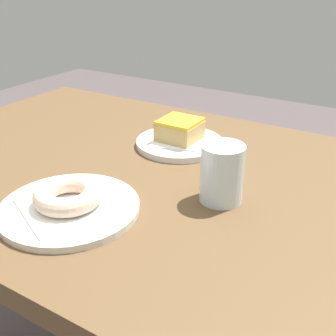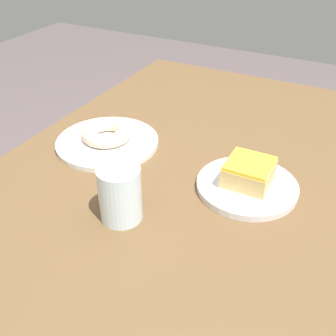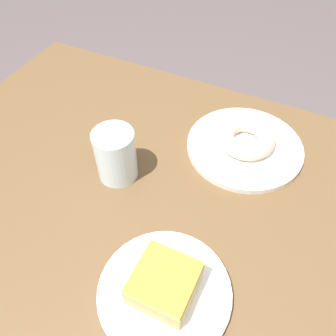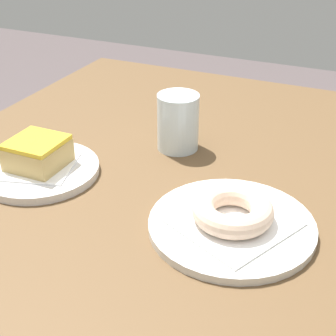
{
  "view_description": "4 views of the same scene",
  "coord_description": "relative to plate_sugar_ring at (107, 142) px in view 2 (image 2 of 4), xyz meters",
  "views": [
    {
      "loc": [
        -0.43,
        0.62,
        1.09
      ],
      "look_at": [
        -0.08,
        0.06,
        0.77
      ],
      "focal_mm": 45.01,
      "sensor_mm": 36.0,
      "label": 1
    },
    {
      "loc": [
        -0.62,
        -0.29,
        1.2
      ],
      "look_at": [
        -0.04,
        0.01,
        0.76
      ],
      "focal_mm": 43.31,
      "sensor_mm": 36.0,
      "label": 2
    },
    {
      "loc": [
        0.09,
        -0.3,
        1.22
      ],
      "look_at": [
        -0.08,
        0.05,
        0.77
      ],
      "focal_mm": 36.67,
      "sensor_mm": 36.0,
      "label": 3
    },
    {
      "loc": [
        0.57,
        0.35,
        1.14
      ],
      "look_at": [
        -0.06,
        0.06,
        0.75
      ],
      "focal_mm": 53.33,
      "sensor_mm": 36.0,
      "label": 4
    }
  ],
  "objects": [
    {
      "name": "napkin_glazed_square",
      "position": [
        -0.02,
        -0.34,
        0.01
      ],
      "size": [
        0.14,
        0.14,
        0.0
      ],
      "primitive_type": "cube",
      "rotation": [
        0.0,
        0.0,
        0.28
      ],
      "color": "white",
      "rests_on": "plate_glazed_square"
    },
    {
      "name": "donut_sugar_ring",
      "position": [
        0.0,
        0.0,
        0.02
      ],
      "size": [
        0.11,
        0.11,
        0.03
      ],
      "primitive_type": "torus",
      "color": "beige",
      "rests_on": "napkin_sugar_ring"
    },
    {
      "name": "donut_glazed_square",
      "position": [
        -0.02,
        -0.34,
        0.03
      ],
      "size": [
        0.08,
        0.08,
        0.05
      ],
      "color": "tan",
      "rests_on": "napkin_glazed_square"
    },
    {
      "name": "plate_glazed_square",
      "position": [
        -0.02,
        -0.34,
        0.0
      ],
      "size": [
        0.19,
        0.19,
        0.01
      ],
      "primitive_type": "cylinder",
      "color": "silver",
      "rests_on": "table"
    },
    {
      "name": "plate_sugar_ring",
      "position": [
        0.0,
        0.0,
        0.0
      ],
      "size": [
        0.23,
        0.23,
        0.01
      ],
      "primitive_type": "cylinder",
      "color": "silver",
      "rests_on": "table"
    },
    {
      "name": "table",
      "position": [
        -0.02,
        -0.2,
        -0.11
      ],
      "size": [
        1.17,
        0.75,
        0.72
      ],
      "color": "brown",
      "rests_on": "ground_plane"
    },
    {
      "name": "water_glass",
      "position": [
        -0.2,
        -0.17,
        0.04
      ],
      "size": [
        0.07,
        0.07,
        0.1
      ],
      "primitive_type": "cylinder",
      "color": "silver",
      "rests_on": "table"
    },
    {
      "name": "napkin_sugar_ring",
      "position": [
        0.0,
        0.0,
        0.01
      ],
      "size": [
        0.19,
        0.19,
        0.0
      ],
      "primitive_type": "cube",
      "rotation": [
        0.0,
        0.0,
        -0.44
      ],
      "color": "white",
      "rests_on": "plate_sugar_ring"
    }
  ]
}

